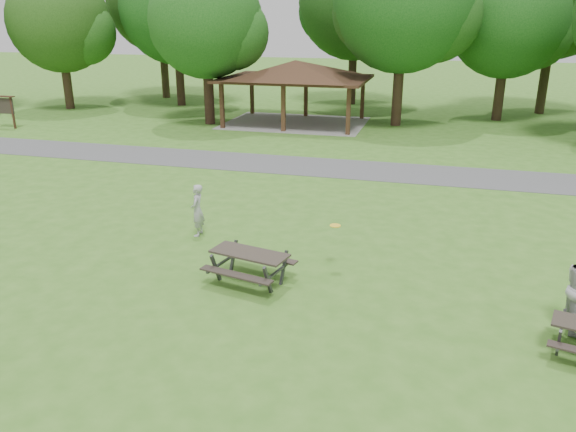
# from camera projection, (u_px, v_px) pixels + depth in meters

# --- Properties ---
(ground) EXTENTS (160.00, 160.00, 0.00)m
(ground) POSITION_uv_depth(u_px,v_px,m) (191.00, 333.00, 11.67)
(ground) COLOR #3C7120
(ground) RESTS_ON ground
(asphalt_path) EXTENTS (120.00, 3.20, 0.02)m
(asphalt_path) POSITION_uv_depth(u_px,v_px,m) (326.00, 167.00, 24.39)
(asphalt_path) COLOR #4C4C4E
(asphalt_path) RESTS_ON ground
(pavilion) EXTENTS (8.60, 7.01, 3.76)m
(pavilion) POSITION_uv_depth(u_px,v_px,m) (296.00, 72.00, 33.44)
(pavilion) COLOR #321E12
(pavilion) RESTS_ON ground
(notice_board) EXTENTS (1.60, 0.30, 1.88)m
(notice_board) POSITION_uv_depth(u_px,v_px,m) (3.00, 106.00, 32.55)
(notice_board) COLOR #3C2416
(notice_board) RESTS_ON ground
(tree_row_b) EXTENTS (7.14, 6.80, 9.28)m
(tree_row_b) POSITION_uv_depth(u_px,v_px,m) (61.00, 25.00, 38.15)
(tree_row_b) COLOR #312015
(tree_row_b) RESTS_ON ground
(tree_row_c) EXTENTS (8.19, 7.80, 10.67)m
(tree_row_c) POSITION_uv_depth(u_px,v_px,m) (177.00, 11.00, 39.30)
(tree_row_c) COLOR black
(tree_row_c) RESTS_ON ground
(tree_row_d) EXTENTS (6.93, 6.60, 9.27)m
(tree_row_d) POSITION_uv_depth(u_px,v_px,m) (207.00, 24.00, 32.41)
(tree_row_d) COLOR black
(tree_row_d) RESTS_ON ground
(tree_row_e) EXTENTS (8.40, 8.00, 11.02)m
(tree_row_e) POSITION_uv_depth(u_px,v_px,m) (405.00, 5.00, 31.61)
(tree_row_e) COLOR #301F15
(tree_row_e) RESTS_ON ground
(tree_row_f) EXTENTS (7.35, 7.00, 9.55)m
(tree_row_f) POSITION_uv_depth(u_px,v_px,m) (510.00, 23.00, 33.61)
(tree_row_f) COLOR black
(tree_row_f) RESTS_ON ground
(tree_deep_a) EXTENTS (8.40, 8.00, 11.38)m
(tree_deep_a) POSITION_uv_depth(u_px,v_px,m) (161.00, 3.00, 43.02)
(tree_deep_a) COLOR #2F2215
(tree_deep_a) RESTS_ON ground
(tree_deep_b) EXTENTS (8.40, 8.00, 11.13)m
(tree_deep_b) POSITION_uv_depth(u_px,v_px,m) (356.00, 6.00, 39.83)
(tree_deep_b) COLOR black
(tree_deep_b) RESTS_ON ground
(picnic_table_middle) EXTENTS (2.19, 1.90, 0.83)m
(picnic_table_middle) POSITION_uv_depth(u_px,v_px,m) (250.00, 260.00, 13.69)
(picnic_table_middle) COLOR #2F2821
(picnic_table_middle) RESTS_ON ground
(frisbee_in_flight) EXTENTS (0.33, 0.33, 0.02)m
(frisbee_in_flight) POSITION_uv_depth(u_px,v_px,m) (335.00, 226.00, 14.22)
(frisbee_in_flight) COLOR yellow
(frisbee_in_flight) RESTS_ON ground
(frisbee_thrower) EXTENTS (0.45, 0.62, 1.57)m
(frisbee_thrower) POSITION_uv_depth(u_px,v_px,m) (197.00, 210.00, 16.62)
(frisbee_thrower) COLOR #A7A7AA
(frisbee_thrower) RESTS_ON ground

